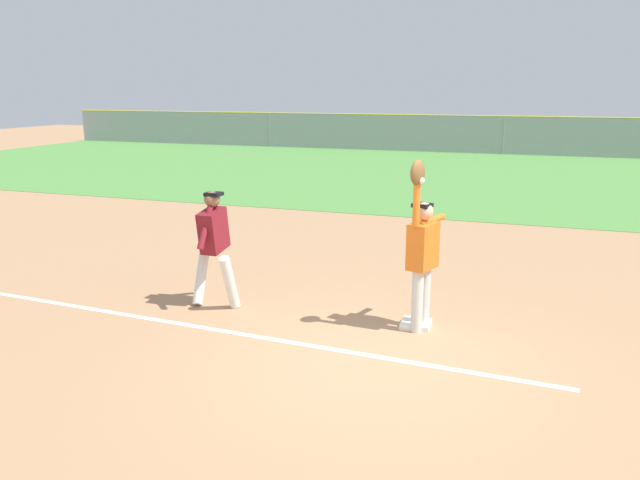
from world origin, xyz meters
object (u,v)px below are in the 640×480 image
Objects in this scene: parked_car_silver at (305,131)px; parked_car_white at (575,138)px; parked_car_green at (391,134)px; first_base at (416,324)px; fielder at (422,248)px; baseball at (422,180)px; parked_car_black at (483,135)px; runner at (214,241)px.

parked_car_white is at bearing 1.59° from parked_car_silver.
first_base is at bearing -71.05° from parked_car_green.
first_base is at bearing -40.74° from fielder.
parked_car_silver is at bearing 113.28° from baseball.
fielder reaches higher than parked_car_white.
baseball is at bearing -79.42° from first_base.
parked_car_green is 4.94m from parked_car_black.
baseball is (-0.00, -0.22, 0.91)m from fielder.
fielder is (0.06, -0.09, 1.08)m from first_base.
parked_car_black and parked_car_white have the same top height.
parked_car_black is at bearing -69.28° from fielder.
fielder is 0.94m from baseball.
parked_car_black is at bearing 93.27° from baseball.
parked_car_black reaches higher than first_base.
baseball reaches higher than parked_car_green.
fielder is 0.51× the size of parked_car_white.
runner is 3.16m from baseball.
parked_car_black is (1.42, 27.20, -0.32)m from runner.
first_base is 0.17× the size of fielder.
runner reaches higher than parked_car_silver.
fielder reaches higher than runner.
parked_car_white is (3.01, 26.49, -0.45)m from fielder.
fielder is 0.50× the size of parked_car_green.
parked_car_green is 1.02× the size of parked_car_white.
parked_car_green is 1.03× the size of parked_car_black.
parked_car_silver is 0.99× the size of parked_car_green.
parked_car_black is (-1.56, 27.35, -1.36)m from baseball.
fielder is at bearing 2.46° from runner.
runner is 0.38× the size of parked_car_green.
first_base is at bearing -98.14° from parked_car_white.
parked_car_silver is (-11.68, 26.93, -0.45)m from fielder.
parked_car_silver is at bearing -49.13° from fielder.
fielder is 29.36m from parked_car_silver.
first_base is 0.22× the size of runner.
parked_car_white is at bearing 5.64° from parked_car_green.
baseball is 26.91m from parked_car_white.
baseball is (0.06, -0.31, 1.99)m from first_base.
runner is at bearing -176.72° from first_base.
runner is 28.37m from parked_car_silver.
fielder is 27.18m from parked_car_black.
parked_car_silver is 14.70m from parked_car_white.
parked_car_green is 9.47m from parked_car_white.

